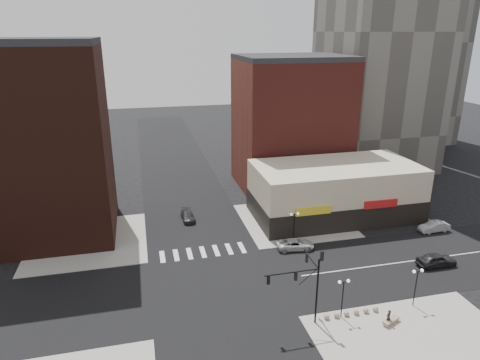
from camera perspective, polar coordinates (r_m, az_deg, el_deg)
name	(u,v)px	position (r m, az deg, el deg)	size (l,w,h in m)	color
ground	(215,288)	(48.33, -3.29, -14.14)	(240.00, 240.00, 0.00)	black
road_ew	(215,288)	(48.32, -3.29, -14.13)	(200.00, 14.00, 0.02)	black
road_ns	(215,288)	(48.32, -3.29, -14.13)	(14.00, 200.00, 0.02)	black
sidewalk_nw	(88,242)	(60.89, -19.55, -7.75)	(15.00, 15.00, 0.12)	gray
sidewalk_ne	(294,220)	(64.06, 7.20, -5.34)	(15.00, 15.00, 0.12)	gray
sidewalk_se	(424,351)	(43.48, 23.32, -20.20)	(18.00, 14.00, 0.12)	gray
building_nw	(44,146)	(61.16, -24.72, 4.18)	(16.00, 15.00, 25.00)	#361711
building_ne_midrise	(291,125)	(75.55, 6.78, 7.25)	(18.00, 15.00, 22.00)	maroon
building_ne_row	(334,195)	(65.70, 12.49, -1.95)	(24.20, 12.20, 8.00)	#BEB597
traffic_signal	(307,278)	(41.06, 8.88, -12.78)	(5.59, 3.09, 7.77)	black
street_lamp_se_a	(343,289)	(43.25, 13.61, -13.94)	(1.22, 0.32, 4.16)	black
street_lamp_se_b	(417,278)	(47.12, 22.53, -12.00)	(1.22, 0.32, 4.16)	black
street_lamp_ne	(294,220)	(56.38, 7.26, -5.29)	(1.22, 0.32, 4.16)	black
bollard_row	(351,313)	(45.34, 14.64, -16.75)	(5.79, 0.54, 0.54)	gray
white_suv	(295,244)	(55.96, 7.40, -8.50)	(2.20, 4.76, 1.32)	silver
dark_sedan_east	(436,260)	(56.81, 24.73, -9.64)	(1.92, 4.77, 1.63)	black
silver_sedan	(434,227)	(65.86, 24.45, -5.69)	(1.52, 4.36, 1.44)	#A7A7AC
dark_sedan_north	(188,216)	(64.00, -6.96, -4.79)	(1.77, 4.35, 1.26)	black
pedestrian	(388,317)	(44.92, 19.18, -16.87)	(0.56, 0.37, 1.54)	black
stone_bench	(391,321)	(45.40, 19.50, -17.29)	(2.10, 1.36, 0.47)	gray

